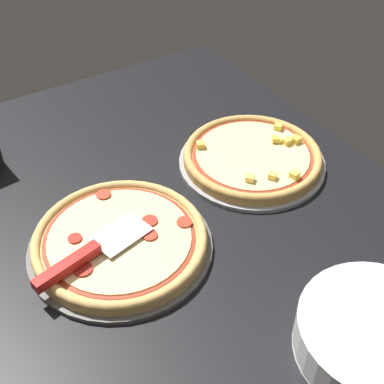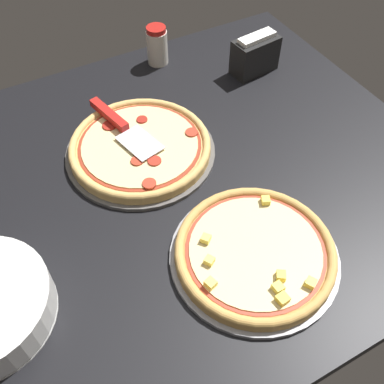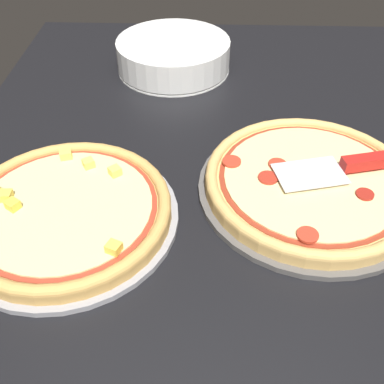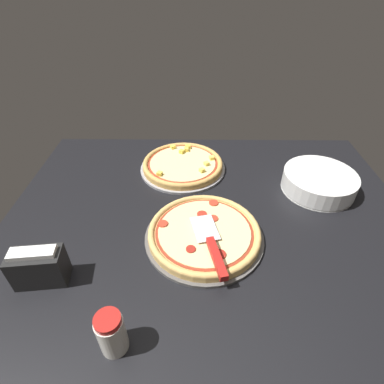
{
  "view_description": "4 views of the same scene",
  "coord_description": "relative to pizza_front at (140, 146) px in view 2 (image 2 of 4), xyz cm",
  "views": [
    {
      "loc": [
        66.71,
        -37.09,
        77.57
      ],
      "look_at": [
        -5.54,
        8.3,
        3.0
      ],
      "focal_mm": 50.0,
      "sensor_mm": 36.0,
      "label": 1
    },
    {
      "loc": [
        24.32,
        63.43,
        78.15
      ],
      "look_at": [
        -5.54,
        8.3,
        3.0
      ],
      "focal_mm": 42.0,
      "sensor_mm": 36.0,
      "label": 2
    },
    {
      "loc": [
        -56.99,
        6.54,
        49.93
      ],
      "look_at": [
        -5.54,
        8.3,
        3.0
      ],
      "focal_mm": 42.0,
      "sensor_mm": 36.0,
      "label": 3
    },
    {
      "loc": [
        -4.7,
        -74.36,
        67.87
      ],
      "look_at": [
        -5.54,
        8.3,
        3.0
      ],
      "focal_mm": 28.0,
      "sensor_mm": 36.0,
      "label": 4
    }
  ],
  "objects": [
    {
      "name": "ground_plane",
      "position": [
        1.62,
        10.71,
        -4.25
      ],
      "size": [
        135.46,
        104.65,
        3.6
      ],
      "primitive_type": "cube",
      "color": "black"
    },
    {
      "name": "pizza_pan_front",
      "position": [
        0.0,
        -0.01,
        -1.95
      ],
      "size": [
        36.24,
        36.24,
        1.0
      ],
      "primitive_type": "cylinder",
      "color": "#565451",
      "rests_on": "ground_plane"
    },
    {
      "name": "pizza_front",
      "position": [
        0.0,
        0.0,
        0.0
      ],
      "size": [
        34.07,
        34.07,
        2.78
      ],
      "color": "#DBAD60",
      "rests_on": "pizza_pan_front"
    },
    {
      "name": "pizza_pan_back",
      "position": [
        -7.84,
        38.02,
        -1.95
      ],
      "size": [
        34.14,
        34.14,
        1.0
      ],
      "primitive_type": "cylinder",
      "color": "#939399",
      "rests_on": "ground_plane"
    },
    {
      "name": "pizza_back",
      "position": [
        -7.82,
        38.05,
        -0.04
      ],
      "size": [
        32.09,
        32.09,
        3.5
      ],
      "color": "tan",
      "rests_on": "pizza_pan_back"
    },
    {
      "name": "serving_spatula",
      "position": [
        2.32,
        -8.92,
        2.13
      ],
      "size": [
        10.21,
        25.06,
        2.0
      ],
      "color": "silver",
      "rests_on": "pizza_front"
    },
    {
      "name": "parmesan_shaker",
      "position": [
        -20.37,
        -32.63,
        3.12
      ],
      "size": [
        6.08,
        6.08,
        11.32
      ],
      "color": "silver",
      "rests_on": "ground_plane"
    },
    {
      "name": "napkin_holder",
      "position": [
        -42.98,
        -15.5,
        2.94
      ],
      "size": [
        13.83,
        8.16,
        11.37
      ],
      "color": "black",
      "rests_on": "ground_plane"
    }
  ]
}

